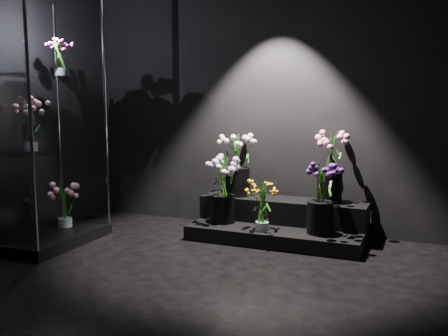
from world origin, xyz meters
The scene contains 12 objects.
floor centered at (0.00, 0.00, 0.00)m, with size 4.00×4.00×0.00m, color black.
wall_back centered at (0.00, 2.00, 1.40)m, with size 4.00×4.00×0.00m, color black.
display_riser centered at (0.35, 1.66, 0.16)m, with size 1.72×0.76×0.38m.
display_case centered at (-1.65, 0.60, 1.19)m, with size 0.65×1.08×2.37m.
bouquet_orange_bells centered at (0.26, 1.36, 0.39)m, with size 0.30×0.30×0.48m.
bouquet_lilac centered at (-0.21, 1.50, 0.52)m, with size 0.44×0.44×0.68m.
bouquet_purple centered at (0.80, 1.44, 0.52)m, with size 0.43×0.43×0.68m.
bouquet_cream_roses centered at (-0.16, 1.75, 0.77)m, with size 0.52×0.52×0.68m.
bouquet_pink_roses centered at (0.82, 1.78, 0.78)m, with size 0.44×0.44×0.71m.
bouquet_case_pink centered at (-1.69, 0.42, 1.18)m, with size 0.31×0.31×0.47m.
bouquet_case_magenta centered at (-1.60, 0.75, 1.81)m, with size 0.24×0.24×0.36m.
bouquet_case_base_pink centered at (-1.68, 0.83, 0.35)m, with size 0.36×0.36×0.45m.
Camera 1 is at (1.72, -3.14, 1.41)m, focal length 40.00 mm.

